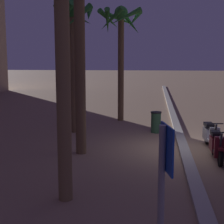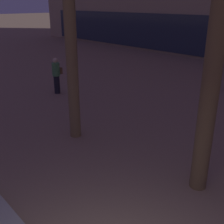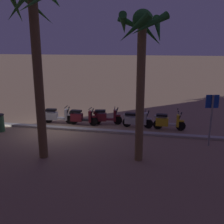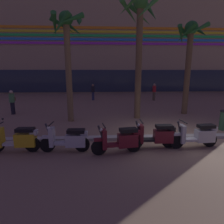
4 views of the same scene
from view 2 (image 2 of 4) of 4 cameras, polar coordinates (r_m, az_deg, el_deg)
The scene contains 1 object.
pedestrian_strolling_near_curb at distance 12.72m, azimuth -11.20°, elevation 7.40°, with size 0.34×0.46×1.59m.
Camera 2 is at (1.59, -1.37, 3.83)m, focal length 45.09 mm.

